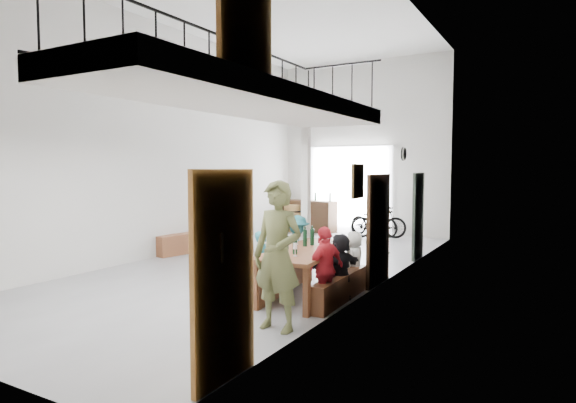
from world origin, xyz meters
The scene contains 24 objects.
floor centered at (0.00, 0.00, 0.00)m, with size 12.00×12.00×0.00m, color slate.
room_walls centered at (0.00, 0.00, 3.55)m, with size 12.00×12.00×12.00m.
gateway_portal centered at (-0.40, 5.94, 1.40)m, with size 2.80×0.08×2.80m, color white.
right_wall_decor centered at (2.70, -1.87, 1.74)m, with size 0.07×8.28×5.07m.
balcony centered at (1.98, -3.13, 2.96)m, with size 1.52×5.62×4.00m.
tasting_table centered at (1.99, -1.70, 0.71)m, with size 1.14×2.43×0.79m.
bench_inner centered at (1.41, -1.76, 0.24)m, with size 0.33×2.07×0.47m, color brown.
bench_wall centered at (2.56, -1.70, 0.21)m, with size 0.24×1.85×0.42m, color brown.
tableware centered at (1.94, -1.77, 0.93)m, with size 0.53×1.39×0.35m.
side_bench centered at (-2.50, 0.49, 0.24)m, with size 0.38×1.74×0.49m, color brown.
oak_barrel centered at (-2.21, 5.39, 0.44)m, with size 0.60×0.60×0.89m.
serving_counter centered at (-1.75, 5.65, 0.51)m, with size 1.94×0.54×1.02m, color #3A2111.
counter_bottles centered at (-1.75, 5.66, 1.16)m, with size 1.69×0.21×0.28m.
guest_left_a centered at (1.29, -2.51, 0.53)m, with size 0.52×0.34×1.06m, color silver.
guest_left_b centered at (1.25, -1.94, 0.53)m, with size 0.39×0.25×1.06m, color #236B76.
guest_left_c centered at (1.16, -1.28, 0.64)m, with size 0.62×0.49×1.29m, color silver.
guest_left_d centered at (1.31, -0.82, 0.62)m, with size 0.80×0.46×1.23m, color #236B76.
guest_right_a centered at (2.56, -2.25, 0.63)m, with size 0.73×0.31×1.25m, color red.
guest_right_b centered at (2.55, -1.67, 0.54)m, with size 1.00×0.32×1.08m, color black.
guest_right_c centered at (2.49, -0.92, 0.51)m, with size 0.50×0.32×1.02m, color silver.
host_standing centered at (2.38, -3.33, 0.98)m, with size 0.71×0.47×1.95m, color brown.
potted_plant centered at (2.45, 0.76, 0.22)m, with size 0.39×0.34×0.43m, color #1B471F.
bicycle_near centered at (0.55, 5.60, 0.46)m, with size 0.61×1.74×0.92m, color black.
bicycle_far centered at (0.83, 5.22, 0.50)m, with size 0.47×1.65×0.99m, color black.
Camera 1 is at (5.52, -8.62, 2.11)m, focal length 30.00 mm.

